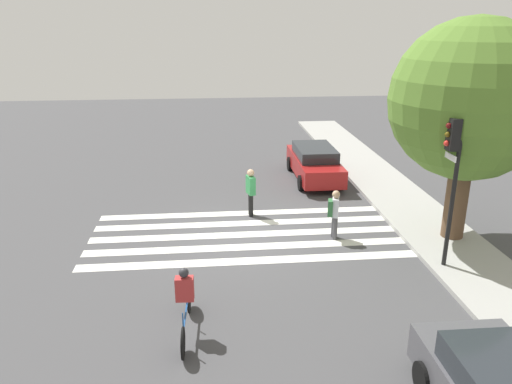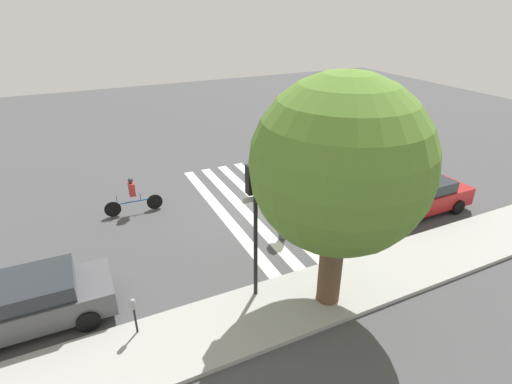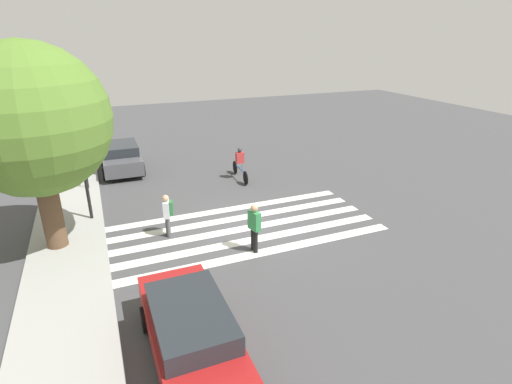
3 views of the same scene
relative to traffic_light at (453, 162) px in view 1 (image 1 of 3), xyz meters
name	(u,v)px [view 1 (image 1 of 3)]	position (x,y,z in m)	size (l,w,h in m)	color
ground_plane	(245,235)	(-2.91, -5.29, -3.16)	(60.00, 60.00, 0.00)	#444447
sidewalk_curb	(428,225)	(-2.91, 0.96, -3.09)	(36.00, 2.50, 0.14)	#9E9E99
crosswalk_stripes	(245,234)	(-2.91, -5.29, -3.15)	(4.26, 10.00, 0.01)	silver
traffic_light	(453,162)	(0.00, 0.00, 0.00)	(0.60, 0.50, 4.51)	black
street_tree	(470,101)	(-1.86, 1.27, 1.28)	(4.74, 4.74, 6.84)	brown
pedestrian_adult_tall_backpack	(334,211)	(-2.36, -2.48, -2.21)	(0.49, 0.45, 1.62)	#4C4C51
pedestrian_child_with_backpack	(251,190)	(-4.59, -4.94, -2.18)	(0.52, 0.33, 1.73)	black
cyclist_far_lane	(185,299)	(2.36, -7.00, -2.29)	(2.42, 0.41, 1.63)	black
car_parked_dark_suv	(314,162)	(-8.61, -1.79, -2.40)	(4.68, 1.89, 1.47)	maroon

